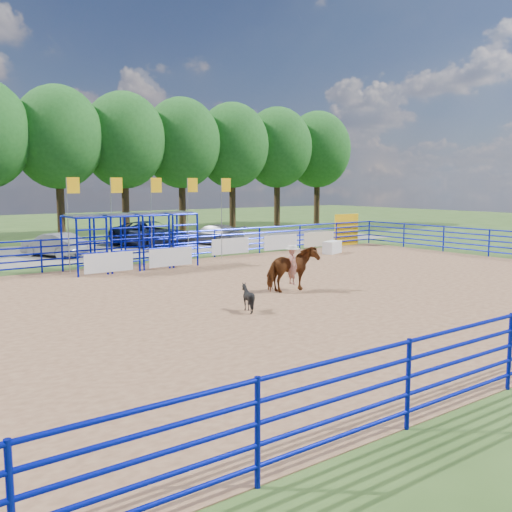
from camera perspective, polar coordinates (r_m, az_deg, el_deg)
name	(u,v)px	position (r m, az deg, el deg)	size (l,w,h in m)	color
ground	(292,292)	(20.80, 3.63, -3.65)	(120.00, 120.00, 0.00)	#415F26
arena_dirt	(292,292)	(20.79, 3.64, -3.62)	(30.00, 20.00, 0.02)	#9A6E4D
gravel_strip	(110,249)	(35.38, -14.38, 0.67)	(40.00, 10.00, 0.01)	gray
announcer_table	(332,247)	(32.34, 7.62, 0.88)	(1.30, 0.60, 0.69)	white
horse_and_rider	(292,267)	(20.74, 3.65, -1.14)	(1.99, 1.00, 2.34)	brown
calf	(248,298)	(17.56, -0.84, -4.21)	(0.68, 0.76, 0.84)	black
car_b	(54,245)	(32.56, -19.58, 1.07)	(1.36, 3.89, 1.28)	gray
car_c	(150,234)	(36.15, -10.58, 2.18)	(2.61, 5.67, 1.58)	#141A34
car_d	(213,234)	(37.05, -4.33, 2.18)	(1.81, 4.45, 1.29)	slate
perimeter_fence	(292,272)	(20.67, 3.65, -1.61)	(30.10, 20.10, 1.50)	#0812AF
chute_assembly	(139,241)	(27.05, -11.66, 1.45)	(19.32, 2.41, 4.20)	#0812AF
treeline	(57,132)	(43.79, -19.24, 11.60)	(56.40, 6.40, 11.24)	#3F2B19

